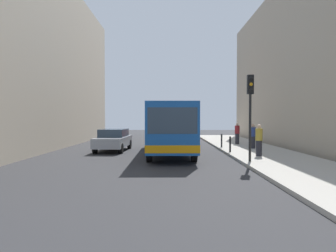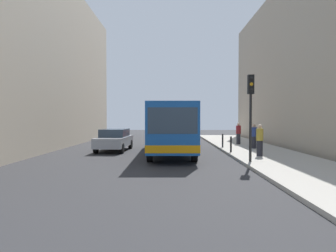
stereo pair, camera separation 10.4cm
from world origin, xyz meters
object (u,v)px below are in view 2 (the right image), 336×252
Objects in this scene: car_beside_bus at (115,139)px; bollard_mid at (223,141)px; bus at (171,126)px; pedestrian_near_signal at (260,140)px; traffic_light at (251,101)px; bollard_near at (231,144)px; pedestrian_mid_sidewalk at (254,136)px; pedestrian_far_sidewalk at (238,133)px; car_behind_bus at (177,132)px.

car_beside_bus is 4.72× the size of bollard_mid.
bus reaches higher than pedestrian_near_signal.
bollard_near is at bearing 91.40° from traffic_light.
car_beside_bus is 7.73m from bollard_near.
bus is at bearing 92.08° from pedestrian_near_signal.
bus is 2.69× the size of traffic_light.
bollard_near is at bearing -90.00° from bollard_mid.
pedestrian_mid_sidewalk reaches higher than car_beside_bus.
bus is 6.49× the size of pedestrian_far_sidewalk.
car_beside_bus is 9.48m from pedestrian_mid_sidewalk.
pedestrian_near_signal is at bearing 105.28° from car_behind_bus.
bollard_near is at bearing -65.92° from pedestrian_mid_sidewalk.
car_beside_bus is at bearing 141.21° from traffic_light.
pedestrian_far_sidewalk reaches higher than car_beside_bus.
bollard_mid is 0.55× the size of pedestrian_near_signal.
bollard_near is 2.31m from pedestrian_near_signal.
pedestrian_near_signal is (1.16, -4.89, 0.39)m from bollard_mid.
bollard_mid is at bearing 90.00° from bollard_near.
bus is 11.22m from car_behind_bus.
pedestrian_mid_sidewalk is at bearing 21.06° from pedestrian_near_signal.
car_behind_bus is 7.99m from pedestrian_far_sidewalk.
pedestrian_near_signal reaches higher than car_beside_bus.
pedestrian_mid_sidewalk is (5.06, -9.83, 0.19)m from car_behind_bus.
bollard_mid is at bearing 107.07° from car_behind_bus.
pedestrian_far_sidewalk is at bearing 73.04° from bollard_near.
pedestrian_near_signal is at bearing 149.05° from bus.
traffic_light is at bearing -40.36° from pedestrian_mid_sidewalk.
bollard_mid is at bearing -143.83° from pedestrian_far_sidewalk.
bollard_near is (3.64, -0.86, -1.10)m from bus.
pedestrian_far_sidewalk reaches higher than bollard_mid.
bus is 2.46× the size of car_beside_bus.
pedestrian_near_signal is 4.24m from pedestrian_mid_sidewalk.
pedestrian_near_signal is at bearing 63.43° from traffic_light.
traffic_light reaches higher than bus.
bus is 6.33m from traffic_light.
car_behind_bus reaches higher than bollard_mid.
bus reaches higher than bollard_near.
bollard_near is 2.93m from bollard_mid.
traffic_light is 6.87m from pedestrian_mid_sidewalk.
pedestrian_far_sidewalk is (1.71, 2.69, 0.37)m from bollard_mid.
bus is at bearing 166.66° from bollard_near.
car_beside_bus reaches higher than bollard_near.
bollard_mid is at bearing -150.86° from bus.
pedestrian_mid_sidewalk reaches higher than bollard_mid.
car_behind_bus is 2.57× the size of pedestrian_near_signal.
pedestrian_near_signal is 7.60m from pedestrian_far_sidewalk.
pedestrian_far_sidewalk is at bearing -138.87° from bus.
bollard_near is 0.56× the size of pedestrian_far_sidewalk.
pedestrian_near_signal is (8.63, -3.96, 0.23)m from car_beside_bus.
pedestrian_far_sidewalk is (1.71, 5.62, 0.37)m from bollard_near.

